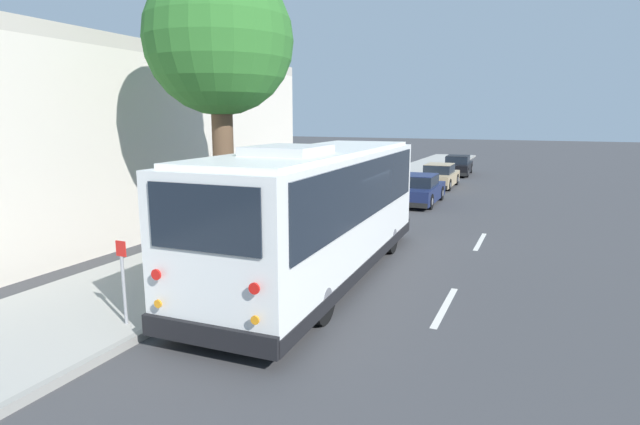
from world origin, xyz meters
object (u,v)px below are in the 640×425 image
parked_sedan_tan (439,176)px  parked_sedan_black (458,166)px  shuttle_bus (318,206)px  sign_post_far (175,265)px  sign_post_near (123,282)px  street_tree (221,32)px  parked_sedan_navy (419,190)px

parked_sedan_tan → parked_sedan_black: size_ratio=0.93×
shuttle_bus → sign_post_far: 3.61m
sign_post_far → sign_post_near: bearing=180.0°
parked_sedan_black → sign_post_far: 26.91m
parked_sedan_tan → parked_sedan_black: parked_sedan_tan is taller
sign_post_far → parked_sedan_tan: bearing=-4.2°
street_tree → sign_post_near: 7.04m
parked_sedan_tan → parked_sedan_black: 6.69m
parked_sedan_tan → sign_post_far: bearing=175.3°
parked_sedan_tan → parked_sedan_black: (6.69, 0.06, -0.00)m
shuttle_bus → street_tree: 5.17m
shuttle_bus → parked_sedan_black: bearing=-1.4°
shuttle_bus → parked_sedan_navy: shuttle_bus is taller
parked_sedan_navy → parked_sedan_tan: bearing=1.3°
parked_sedan_navy → sign_post_near: 15.87m
parked_sedan_tan → parked_sedan_black: bearing=-0.1°
sign_post_near → parked_sedan_black: bearing=-2.9°
street_tree → sign_post_near: (-4.82, -1.07, -5.02)m
sign_post_near → sign_post_far: size_ratio=1.10×
sign_post_far → parked_sedan_navy: bearing=-6.7°
sign_post_near → shuttle_bus: bearing=-23.3°
parked_sedan_tan → parked_sedan_navy: bearing=-178.4°
parked_sedan_navy → parked_sedan_tan: 5.79m
parked_sedan_navy → street_tree: street_tree is taller
parked_sedan_black → street_tree: bearing=170.9°
parked_sedan_tan → sign_post_far: 20.23m
parked_sedan_black → parked_sedan_tan: bearing=177.4°
shuttle_bus → street_tree: bearing=78.4°
parked_sedan_navy → sign_post_far: bearing=172.4°
shuttle_bus → sign_post_near: bearing=154.2°
parked_sedan_tan → sign_post_near: 21.61m
parked_sedan_black → street_tree: 24.17m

